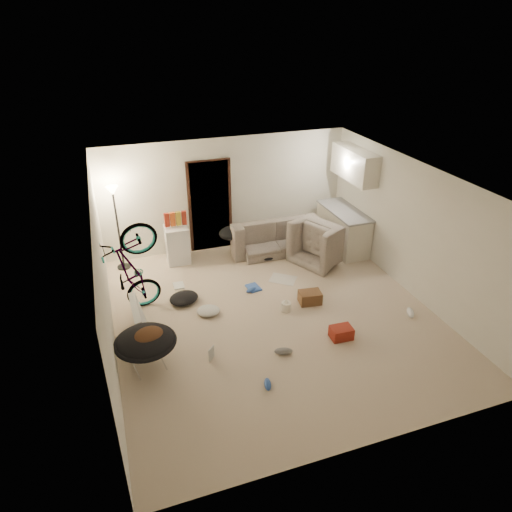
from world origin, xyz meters
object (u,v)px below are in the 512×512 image
object	(u,v)px
sofa	(272,237)
bicycle	(135,289)
tv_box	(141,321)
kitchen_counter	(343,230)
drink_case_b	(341,333)
juicer	(286,306)
mini_fridge	(177,244)
drink_case_a	(310,297)
armchair	(325,244)
floor_lamp	(115,210)
saucer_chair	(146,347)

from	to	relation	value
sofa	bicycle	world-z (taller)	bicycle
sofa	tv_box	world-z (taller)	tv_box
tv_box	kitchen_counter	bearing A→B (deg)	20.19
sofa	tv_box	xyz separation A→B (m)	(-3.19, -2.31, 0.01)
drink_case_b	juicer	distance (m)	1.17
bicycle	tv_box	size ratio (longest dim) A/B	1.96
kitchen_counter	mini_fridge	distance (m)	3.72
juicer	drink_case_a	bearing A→B (deg)	10.88
armchair	mini_fridge	world-z (taller)	mini_fridge
drink_case_b	juicer	world-z (taller)	juicer
floor_lamp	armchair	world-z (taller)	floor_lamp
kitchen_counter	drink_case_a	bearing A→B (deg)	-131.87
saucer_chair	drink_case_a	distance (m)	3.19
sofa	drink_case_b	xyz separation A→B (m)	(-0.07, -3.43, -0.19)
armchair	saucer_chair	xyz separation A→B (m)	(-4.10, -2.29, 0.05)
floor_lamp	kitchen_counter	xyz separation A→B (m)	(4.83, -0.65, -0.87)
armchair	drink_case_a	distance (m)	1.83
mini_fridge	drink_case_a	size ratio (longest dim) A/B	2.03
tv_box	drink_case_a	size ratio (longest dim) A/B	2.31
floor_lamp	armchair	distance (m)	4.43
drink_case_a	drink_case_b	bearing A→B (deg)	-80.09
mini_fridge	drink_case_a	xyz separation A→B (m)	(2.02, -2.40, -0.29)
kitchen_counter	drink_case_b	xyz separation A→B (m)	(-1.61, -2.98, -0.34)
juicer	mini_fridge	bearing A→B (deg)	120.95
tv_box	drink_case_b	size ratio (longest dim) A/B	2.61
mini_fridge	drink_case_b	bearing A→B (deg)	-58.47
juicer	sofa	bearing A→B (deg)	75.12
bicycle	drink_case_b	size ratio (longest dim) A/B	5.11
mini_fridge	saucer_chair	distance (m)	3.37
kitchen_counter	drink_case_b	bearing A→B (deg)	-118.43
drink_case_a	floor_lamp	bearing A→B (deg)	149.16
saucer_chair	drink_case_b	xyz separation A→B (m)	(3.12, -0.32, -0.29)
saucer_chair	drink_case_b	world-z (taller)	saucer_chair
mini_fridge	drink_case_b	xyz separation A→B (m)	(2.07, -3.53, -0.30)
bicycle	drink_case_b	distance (m)	3.66
floor_lamp	kitchen_counter	bearing A→B (deg)	-7.66
saucer_chair	drink_case_a	size ratio (longest dim) A/B	2.31
floor_lamp	juicer	bearing A→B (deg)	-44.46
floor_lamp	sofa	world-z (taller)	floor_lamp
armchair	juicer	bearing A→B (deg)	109.92
floor_lamp	saucer_chair	bearing A→B (deg)	-88.27
armchair	saucer_chair	size ratio (longest dim) A/B	1.13
mini_fridge	drink_case_a	distance (m)	3.15
floor_lamp	bicycle	distance (m)	1.94
drink_case_a	drink_case_b	world-z (taller)	drink_case_a
armchair	drink_case_b	world-z (taller)	armchair
kitchen_counter	saucer_chair	xyz separation A→B (m)	(-4.73, -2.65, -0.05)
tv_box	juicer	world-z (taller)	tv_box
saucer_chair	juicer	xyz separation A→B (m)	(2.55, 0.70, -0.29)
bicycle	mini_fridge	world-z (taller)	bicycle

